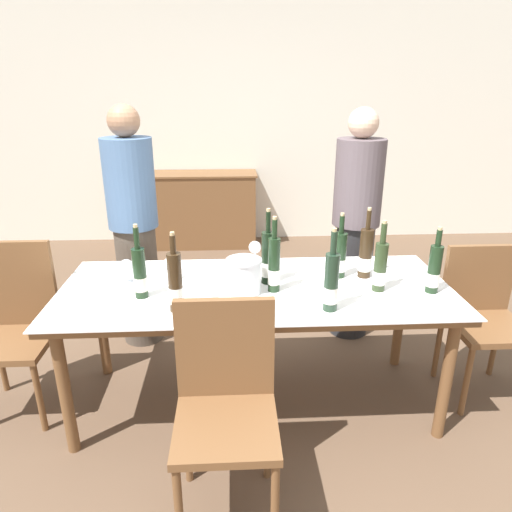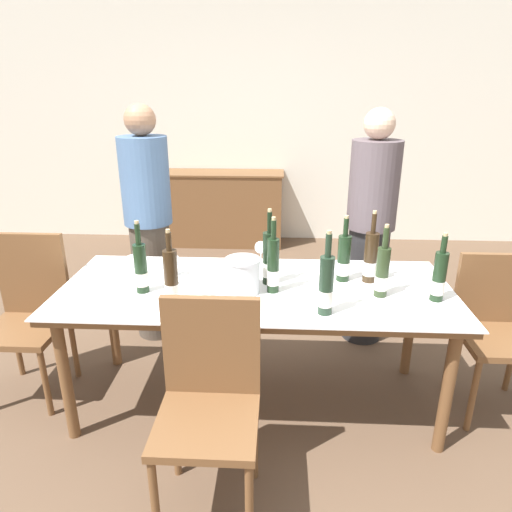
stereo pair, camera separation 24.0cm
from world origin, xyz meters
The scene contains 22 objects.
ground_plane centered at (0.00, 0.00, 0.00)m, with size 12.00×12.00×0.00m, color brown.
back_wall centered at (0.00, 3.18, 1.40)m, with size 8.00×0.10×2.80m.
sideboard_cabinet centered at (-0.53, 2.89, 0.42)m, with size 1.38×0.46×0.84m.
dining_table centered at (0.00, 0.00, 0.67)m, with size 2.10×0.87×0.74m.
ice_bucket centered at (-0.07, -0.06, 0.84)m, with size 0.19×0.19×0.18m.
wine_bottle_0 centered at (0.07, 0.06, 0.88)m, with size 0.07×0.07×0.42m.
wine_bottle_1 centered at (0.65, -0.07, 0.87)m, with size 0.07×0.07×0.38m.
wine_bottle_2 centered at (0.62, 0.12, 0.87)m, with size 0.07×0.07×0.40m.
wine_bottle_3 centered at (0.34, -0.28, 0.88)m, with size 0.07×0.07×0.41m.
wine_bottle_4 centered at (0.92, -0.11, 0.86)m, with size 0.07×0.07×0.36m.
wine_bottle_5 centered at (-0.40, -0.25, 0.88)m, with size 0.07×0.07×0.40m.
wine_bottle_6 centered at (-0.59, -0.09, 0.87)m, with size 0.07×0.07×0.39m.
wine_bottle_7 centered at (0.09, -0.05, 0.88)m, with size 0.06×0.06×0.41m.
wine_bottle_8 centered at (0.48, 0.12, 0.86)m, with size 0.07×0.07×0.37m.
wine_glass_0 centered at (-0.47, 0.13, 0.83)m, with size 0.08×0.08×0.13m.
wine_glass_1 centered at (-0.70, 0.10, 0.83)m, with size 0.08×0.08×0.14m.
wine_glass_2 centered at (0.01, 0.33, 0.85)m, with size 0.07×0.07×0.15m.
chair_near_front centered at (-0.16, -0.66, 0.54)m, with size 0.42×0.42×0.94m.
chair_left_end centered at (-1.35, 0.09, 0.54)m, with size 0.42×0.42×0.96m.
chair_right_end centered at (1.35, 0.08, 0.52)m, with size 0.42×0.42×0.89m.
person_host centered at (-0.79, 0.77, 0.83)m, with size 0.33×0.33×1.66m.
person_guest_left centered at (0.74, 0.79, 0.82)m, with size 0.33×0.33×1.63m.
Camera 2 is at (0.12, -2.24, 1.76)m, focal length 32.00 mm.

